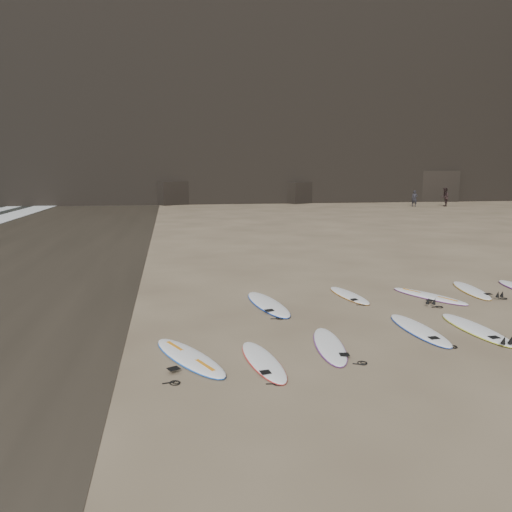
{
  "coord_description": "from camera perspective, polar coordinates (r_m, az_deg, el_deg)",
  "views": [
    {
      "loc": [
        -5.99,
        -10.13,
        3.63
      ],
      "look_at": [
        -3.87,
        2.07,
        1.5
      ],
      "focal_mm": 35.0,
      "sensor_mm": 36.0,
      "label": 1
    }
  ],
  "objects": [
    {
      "name": "surfboard_1",
      "position": [
        10.65,
        8.4,
        -10.05
      ],
      "size": [
        0.88,
        2.37,
        0.08
      ],
      "primitive_type": "ellipsoid",
      "rotation": [
        0.0,
        0.0,
        -0.14
      ],
      "color": "white",
      "rests_on": "ground"
    },
    {
      "name": "ground",
      "position": [
        12.32,
        19.97,
        -7.99
      ],
      "size": [
        240.0,
        240.0,
        0.0
      ],
      "primitive_type": "plane",
      "color": "#897559",
      "rests_on": "ground"
    },
    {
      "name": "person_b",
      "position": [
        54.6,
        20.76,
        6.32
      ],
      "size": [
        1.06,
        1.15,
        1.91
      ],
      "primitive_type": "imported",
      "rotation": [
        0.0,
        0.0,
        4.25
      ],
      "color": "black",
      "rests_on": "ground"
    },
    {
      "name": "surfboard_7",
      "position": [
        15.35,
        19.17,
        -4.31
      ],
      "size": [
        1.62,
        2.48,
        0.09
      ],
      "primitive_type": "ellipsoid",
      "rotation": [
        0.0,
        0.0,
        0.46
      ],
      "color": "white",
      "rests_on": "ground"
    },
    {
      "name": "surfboard_8",
      "position": [
        16.55,
        23.39,
        -3.58
      ],
      "size": [
        0.97,
        2.45,
        0.09
      ],
      "primitive_type": "ellipsoid",
      "rotation": [
        0.0,
        0.0,
        -0.17
      ],
      "color": "white",
      "rests_on": "ground"
    },
    {
      "name": "surfboard_6",
      "position": [
        14.85,
        10.59,
        -4.41
      ],
      "size": [
        0.81,
        2.25,
        0.08
      ],
      "primitive_type": "ellipsoid",
      "rotation": [
        0.0,
        0.0,
        0.13
      ],
      "color": "white",
      "rests_on": "ground"
    },
    {
      "name": "surfboard_5",
      "position": [
        13.64,
        1.36,
        -5.47
      ],
      "size": [
        1.09,
        2.86,
        0.1
      ],
      "primitive_type": "ellipsoid",
      "rotation": [
        0.0,
        0.0,
        0.15
      ],
      "color": "white",
      "rests_on": "ground"
    },
    {
      "name": "headland",
      "position": [
        68.29,
        18.03,
        24.06
      ],
      "size": [
        170.0,
        101.0,
        63.47
      ],
      "color": "black",
      "rests_on": "ground"
    },
    {
      "name": "surfboard_3",
      "position": [
        12.62,
        23.83,
        -7.61
      ],
      "size": [
        0.71,
        2.53,
        0.09
      ],
      "primitive_type": "ellipsoid",
      "rotation": [
        0.0,
        0.0,
        0.04
      ],
      "color": "white",
      "rests_on": "ground"
    },
    {
      "name": "person_a",
      "position": [
        53.38,
        17.66,
        6.28
      ],
      "size": [
        0.71,
        0.67,
        1.64
      ],
      "primitive_type": "imported",
      "rotation": [
        0.0,
        0.0,
        5.66
      ],
      "color": "black",
      "rests_on": "ground"
    },
    {
      "name": "surfboard_2",
      "position": [
        12.11,
        18.14,
        -7.97
      ],
      "size": [
        0.68,
        2.5,
        0.09
      ],
      "primitive_type": "ellipsoid",
      "rotation": [
        0.0,
        0.0,
        0.03
      ],
      "color": "white",
      "rests_on": "ground"
    },
    {
      "name": "surfboard_0",
      "position": [
        9.74,
        0.82,
        -11.88
      ],
      "size": [
        0.8,
        2.28,
        0.08
      ],
      "primitive_type": "ellipsoid",
      "rotation": [
        0.0,
        0.0,
        0.12
      ],
      "color": "white",
      "rests_on": "ground"
    },
    {
      "name": "surfboard_11",
      "position": [
        10.01,
        -7.65,
        -11.33
      ],
      "size": [
        1.65,
        2.56,
        0.09
      ],
      "primitive_type": "ellipsoid",
      "rotation": [
        0.0,
        0.0,
        0.45
      ],
      "color": "white",
      "rests_on": "ground"
    }
  ]
}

